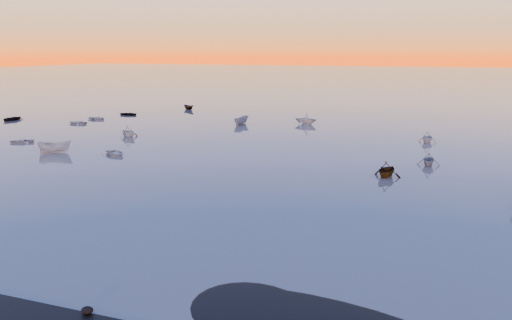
% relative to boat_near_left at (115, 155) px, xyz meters
% --- Properties ---
extents(ground, '(600.00, 600.00, 0.00)m').
position_rel_boat_near_left_xyz_m(ground, '(23.70, 69.25, 0.00)').
color(ground, '#6C635A').
rests_on(ground, ground).
extents(mud_lobes, '(140.00, 6.00, 0.07)m').
position_rel_boat_near_left_xyz_m(mud_lobes, '(23.70, -31.75, 0.01)').
color(mud_lobes, black).
rests_on(mud_lobes, ground).
extents(moored_fleet, '(124.00, 58.00, 1.20)m').
position_rel_boat_near_left_xyz_m(moored_fleet, '(23.70, 22.25, 0.00)').
color(moored_fleet, silver).
rests_on(moored_fleet, ground).
extents(boat_near_left, '(3.17, 3.91, 0.91)m').
position_rel_boat_near_left_xyz_m(boat_near_left, '(0.00, 0.00, 0.00)').
color(boat_near_left, silver).
rests_on(boat_near_left, ground).
extents(boat_near_right, '(3.33, 1.52, 1.16)m').
position_rel_boat_near_left_xyz_m(boat_near_right, '(37.91, 7.44, 0.00)').
color(boat_near_right, gray).
rests_on(boat_near_right, ground).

